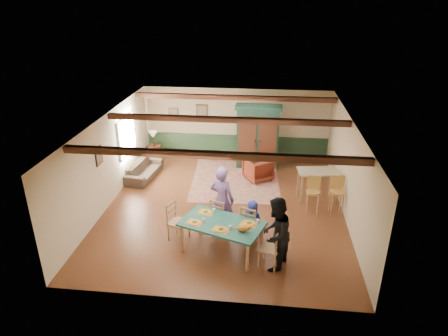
# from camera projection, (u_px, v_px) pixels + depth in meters

# --- Properties ---
(floor) EXTENTS (8.00, 8.00, 0.00)m
(floor) POSITION_uv_depth(u_px,v_px,m) (225.00, 207.00, 12.04)
(floor) COLOR #502816
(floor) RESTS_ON ground
(wall_back) EXTENTS (7.00, 0.02, 2.70)m
(wall_back) POSITION_uv_depth(u_px,v_px,m) (236.00, 124.00, 15.13)
(wall_back) COLOR beige
(wall_back) RESTS_ON floor
(wall_left) EXTENTS (0.02, 8.00, 2.70)m
(wall_left) POSITION_uv_depth(u_px,v_px,m) (108.00, 161.00, 11.85)
(wall_left) COLOR beige
(wall_left) RESTS_ON floor
(wall_right) EXTENTS (0.02, 8.00, 2.70)m
(wall_right) POSITION_uv_depth(u_px,v_px,m) (349.00, 171.00, 11.14)
(wall_right) COLOR beige
(wall_right) RESTS_ON floor
(ceiling) EXTENTS (7.00, 8.00, 0.02)m
(ceiling) POSITION_uv_depth(u_px,v_px,m) (225.00, 121.00, 10.95)
(ceiling) COLOR white
(ceiling) RESTS_ON wall_back
(wainscot_back) EXTENTS (6.95, 0.03, 0.90)m
(wainscot_back) POSITION_uv_depth(u_px,v_px,m) (236.00, 146.00, 15.48)
(wainscot_back) COLOR #1F3A24
(wainscot_back) RESTS_ON floor
(ceiling_beam_front) EXTENTS (6.95, 0.16, 0.16)m
(ceiling_beam_front) POSITION_uv_depth(u_px,v_px,m) (213.00, 155.00, 8.89)
(ceiling_beam_front) COLOR #33190E
(ceiling_beam_front) RESTS_ON ceiling
(ceiling_beam_mid) EXTENTS (6.95, 0.16, 0.16)m
(ceiling_beam_mid) POSITION_uv_depth(u_px,v_px,m) (226.00, 120.00, 11.35)
(ceiling_beam_mid) COLOR #33190E
(ceiling_beam_mid) RESTS_ON ceiling
(ceiling_beam_back) EXTENTS (6.95, 0.16, 0.16)m
(ceiling_beam_back) POSITION_uv_depth(u_px,v_px,m) (234.00, 98.00, 13.71)
(ceiling_beam_back) COLOR #33190E
(ceiling_beam_back) RESTS_ON ceiling
(window_left) EXTENTS (0.06, 1.60, 1.30)m
(window_left) POSITION_uv_depth(u_px,v_px,m) (127.00, 135.00, 13.31)
(window_left) COLOR white
(window_left) RESTS_ON wall_left
(picture_left_wall) EXTENTS (0.04, 0.42, 0.52)m
(picture_left_wall) POSITION_uv_depth(u_px,v_px,m) (99.00, 156.00, 11.14)
(picture_left_wall) COLOR gray
(picture_left_wall) RESTS_ON wall_left
(picture_back_a) EXTENTS (0.45, 0.04, 0.55)m
(picture_back_a) POSITION_uv_depth(u_px,v_px,m) (202.00, 112.00, 15.05)
(picture_back_a) COLOR gray
(picture_back_a) RESTS_ON wall_back
(picture_back_b) EXTENTS (0.38, 0.04, 0.48)m
(picture_back_b) POSITION_uv_depth(u_px,v_px,m) (174.00, 115.00, 15.22)
(picture_back_b) COLOR gray
(picture_back_b) RESTS_ON wall_back
(dining_table) EXTENTS (2.22, 1.69, 0.82)m
(dining_table) POSITION_uv_depth(u_px,v_px,m) (222.00, 237.00, 9.82)
(dining_table) COLOR #1C5A4B
(dining_table) RESTS_ON floor
(dining_chair_far_left) EXTENTS (0.59, 0.61, 1.04)m
(dining_chair_far_left) POSITION_uv_depth(u_px,v_px,m) (220.00, 215.00, 10.59)
(dining_chair_far_left) COLOR #A47952
(dining_chair_far_left) RESTS_ON floor
(dining_chair_far_right) EXTENTS (0.59, 0.61, 1.04)m
(dining_chair_far_right) POSITION_uv_depth(u_px,v_px,m) (251.00, 223.00, 10.24)
(dining_chair_far_right) COLOR #A47952
(dining_chair_far_right) RESTS_ON floor
(dining_chair_end_left) EXTENTS (0.61, 0.59, 1.04)m
(dining_chair_end_left) POSITION_uv_depth(u_px,v_px,m) (179.00, 222.00, 10.28)
(dining_chair_end_left) COLOR #A47952
(dining_chair_end_left) RESTS_ON floor
(dining_chair_end_right) EXTENTS (0.61, 0.59, 1.04)m
(dining_chair_end_right) POSITION_uv_depth(u_px,v_px,m) (270.00, 247.00, 9.26)
(dining_chair_end_right) COLOR #A47952
(dining_chair_end_right) RESTS_ON floor
(person_man) EXTENTS (0.80, 0.66, 1.88)m
(person_man) POSITION_uv_depth(u_px,v_px,m) (222.00, 199.00, 10.49)
(person_man) COLOR #805B9C
(person_man) RESTS_ON floor
(person_woman) EXTENTS (0.94, 1.05, 1.80)m
(person_woman) POSITION_uv_depth(u_px,v_px,m) (275.00, 234.00, 9.06)
(person_woman) COLOR black
(person_woman) RESTS_ON floor
(person_child) EXTENTS (0.62, 0.51, 1.09)m
(person_child) POSITION_uv_depth(u_px,v_px,m) (252.00, 220.00, 10.30)
(person_child) COLOR #27389C
(person_child) RESTS_ON floor
(cat) EXTENTS (0.42, 0.28, 0.20)m
(cat) POSITION_uv_depth(u_px,v_px,m) (243.00, 228.00, 9.28)
(cat) COLOR orange
(cat) RESTS_ON dining_table
(place_setting_near_left) EXTENTS (0.52, 0.46, 0.11)m
(place_setting_near_left) POSITION_uv_depth(u_px,v_px,m) (195.00, 221.00, 9.65)
(place_setting_near_left) COLOR gold
(place_setting_near_left) RESTS_ON dining_table
(place_setting_near_center) EXTENTS (0.52, 0.46, 0.11)m
(place_setting_near_center) POSITION_uv_depth(u_px,v_px,m) (221.00, 228.00, 9.36)
(place_setting_near_center) COLOR gold
(place_setting_near_center) RESTS_ON dining_table
(place_setting_far_left) EXTENTS (0.52, 0.46, 0.11)m
(place_setting_far_left) POSITION_uv_depth(u_px,v_px,m) (206.00, 211.00, 10.09)
(place_setting_far_left) COLOR gold
(place_setting_far_left) RESTS_ON dining_table
(place_setting_far_right) EXTENTS (0.52, 0.46, 0.11)m
(place_setting_far_right) POSITION_uv_depth(u_px,v_px,m) (249.00, 222.00, 9.61)
(place_setting_far_right) COLOR gold
(place_setting_far_right) RESTS_ON dining_table
(area_rug) EXTENTS (3.14, 3.65, 0.01)m
(area_rug) POSITION_uv_depth(u_px,v_px,m) (235.00, 179.00, 13.78)
(area_rug) COLOR tan
(area_rug) RESTS_ON floor
(armoire) EXTENTS (1.65, 0.70, 2.31)m
(armoire) POSITION_uv_depth(u_px,v_px,m) (258.00, 137.00, 14.35)
(armoire) COLOR black
(armoire) RESTS_ON floor
(armchair) EXTENTS (1.15, 1.15, 0.77)m
(armchair) POSITION_uv_depth(u_px,v_px,m) (258.00, 169.00, 13.67)
(armchair) COLOR #4A160E
(armchair) RESTS_ON floor
(sofa) EXTENTS (0.94, 1.92, 0.54)m
(sofa) POSITION_uv_depth(u_px,v_px,m) (144.00, 170.00, 13.86)
(sofa) COLOR #392E24
(sofa) RESTS_ON floor
(end_table) EXTENTS (0.52, 0.52, 0.62)m
(end_table) POSITION_uv_depth(u_px,v_px,m) (155.00, 153.00, 15.17)
(end_table) COLOR #33190E
(end_table) RESTS_ON floor
(table_lamp) EXTENTS (0.32, 0.32, 0.57)m
(table_lamp) POSITION_uv_depth(u_px,v_px,m) (153.00, 139.00, 14.93)
(table_lamp) COLOR beige
(table_lamp) RESTS_ON end_table
(counter_table) EXTENTS (1.27, 0.84, 1.00)m
(counter_table) POSITION_uv_depth(u_px,v_px,m) (317.00, 186.00, 12.23)
(counter_table) COLOR beige
(counter_table) RESTS_ON floor
(bar_stool_left) EXTENTS (0.44, 0.48, 1.14)m
(bar_stool_left) POSITION_uv_depth(u_px,v_px,m) (313.00, 196.00, 11.45)
(bar_stool_left) COLOR tan
(bar_stool_left) RESTS_ON floor
(bar_stool_right) EXTENTS (0.42, 0.46, 1.16)m
(bar_stool_right) POSITION_uv_depth(u_px,v_px,m) (337.00, 196.00, 11.41)
(bar_stool_right) COLOR tan
(bar_stool_right) RESTS_ON floor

